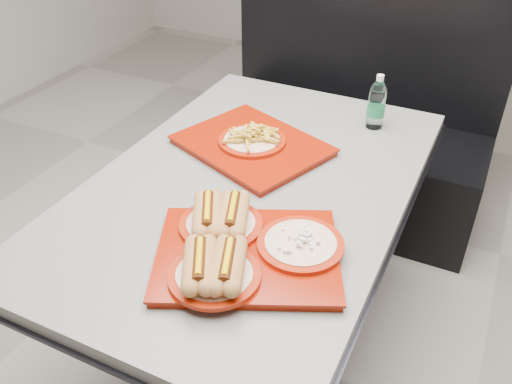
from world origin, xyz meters
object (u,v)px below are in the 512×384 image
at_px(diner_table, 251,225).
at_px(water_bottle, 377,105).
at_px(tray_near, 240,247).
at_px(booth_bench, 350,129).
at_px(tray_far, 252,142).

bearing_deg(diner_table, water_bottle, 64.88).
bearing_deg(tray_near, booth_bench, 95.14).
distance_m(tray_far, water_bottle, 0.46).
distance_m(diner_table, tray_near, 0.40).
relative_size(tray_far, water_bottle, 2.85).
distance_m(diner_table, water_bottle, 0.61).
distance_m(tray_near, water_bottle, 0.83).
bearing_deg(tray_far, diner_table, -64.80).
xyz_separation_m(diner_table, booth_bench, (0.00, 1.09, -0.18)).
height_order(booth_bench, tray_near, booth_bench).
distance_m(booth_bench, tray_near, 1.47).
distance_m(booth_bench, tray_far, 1.00).
height_order(diner_table, booth_bench, booth_bench).
bearing_deg(tray_far, booth_bench, 84.88).
relative_size(diner_table, tray_far, 2.58).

